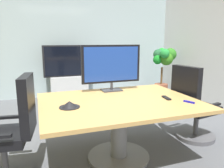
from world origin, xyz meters
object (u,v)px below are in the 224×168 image
Objects in this scene: office_chair_right at (193,109)px; remote_control at (166,98)px; conference_phone at (69,105)px; potted_plant at (164,63)px; office_chair_left at (12,137)px; conference_table at (119,114)px; wall_display_unit at (69,81)px; tv_monitor at (111,65)px.

office_chair_right is 0.71m from remote_control.
conference_phone is 1.17m from remote_control.
potted_plant reaches higher than remote_control.
office_chair_left is 6.41× the size of remote_control.
conference_table is at bearing 7.62° from conference_phone.
potted_plant reaches higher than conference_phone.
remote_control is (-0.61, -0.24, 0.29)m from office_chair_right.
office_chair_left is 4.26m from potted_plant.
remote_control is (-1.65, -2.66, -0.11)m from potted_plant.
office_chair_left is 0.67m from conference_phone.
wall_display_unit is at bearing 167.72° from potted_plant.
office_chair_right is at bearing -113.22° from potted_plant.
tv_monitor is (-1.10, 0.39, 0.64)m from office_chair_right.
office_chair_right is 0.83× the size of wall_display_unit.
tv_monitor is at bearing 80.67° from conference_table.
tv_monitor reaches higher than office_chair_left.
wall_display_unit is (-0.14, 3.05, -0.12)m from conference_table.
remote_control is at bearing -121.78° from potted_plant.
office_chair_left is 4.95× the size of conference_phone.
conference_phone is (-2.81, -2.62, -0.09)m from potted_plant.
wall_display_unit is 3.18m from conference_phone.
office_chair_left reaches higher than conference_table.
conference_table is 1.39× the size of wall_display_unit.
conference_phone is at bearing 89.06° from office_chair_left.
tv_monitor is at bearing 60.49° from office_chair_right.
tv_monitor is at bearing 41.19° from conference_phone.
tv_monitor reaches higher than office_chair_right.
potted_plant is at bearing 43.53° from tv_monitor.
tv_monitor is (0.08, 0.51, 0.53)m from conference_table.
wall_display_unit is at bearing 110.25° from remote_control.
conference_table is 1.19m from office_chair_left.
tv_monitor is (1.26, 0.50, 0.64)m from office_chair_left.
remote_control is (1.17, -0.04, -0.02)m from conference_phone.
office_chair_right is (2.36, 0.11, 0.00)m from office_chair_left.
tv_monitor is 2.63m from wall_display_unit.
conference_phone is at bearing -172.38° from conference_table.
conference_phone reaches higher than remote_control.
tv_monitor reaches higher than potted_plant.
potted_plant is (2.22, 2.54, 0.29)m from conference_table.
remote_control is (0.57, -0.12, 0.18)m from conference_table.
office_chair_left is 0.89× the size of potted_plant.
potted_plant is 3.84m from conference_phone.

